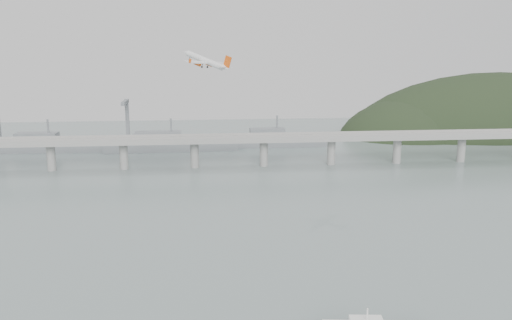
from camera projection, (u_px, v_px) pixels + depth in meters
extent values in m
plane|color=slate|center=(271.00, 287.00, 198.91)|extent=(900.00, 900.00, 0.00)
cube|color=gray|center=(236.00, 139.00, 389.24)|extent=(800.00, 22.00, 2.20)
cube|color=gray|center=(237.00, 139.00, 378.60)|extent=(800.00, 0.60, 1.80)
cube|color=gray|center=(235.00, 134.00, 399.03)|extent=(800.00, 0.60, 1.80)
cylinder|color=gray|center=(51.00, 157.00, 378.96)|extent=(6.00, 6.00, 21.00)
cylinder|color=gray|center=(124.00, 156.00, 383.76)|extent=(6.00, 6.00, 21.00)
cylinder|color=gray|center=(195.00, 155.00, 388.57)|extent=(6.00, 6.00, 21.00)
cylinder|color=gray|center=(264.00, 153.00, 393.37)|extent=(6.00, 6.00, 21.00)
cylinder|color=gray|center=(331.00, 152.00, 398.18)|extent=(6.00, 6.00, 21.00)
cylinder|color=gray|center=(397.00, 151.00, 402.99)|extent=(6.00, 6.00, 21.00)
cylinder|color=gray|center=(461.00, 149.00, 407.79)|extent=(6.00, 6.00, 21.00)
ellipsoid|color=black|center=(494.00, 150.00, 549.66)|extent=(320.00, 150.00, 156.00)
ellipsoid|color=black|center=(407.00, 147.00, 529.54)|extent=(140.00, 110.00, 96.00)
cube|color=slate|center=(50.00, 147.00, 446.29)|extent=(95.67, 20.15, 8.00)
cube|color=slate|center=(37.00, 138.00, 443.69)|extent=(33.90, 15.02, 8.00)
cylinder|color=slate|center=(48.00, 128.00, 442.91)|extent=(1.60, 1.60, 14.00)
cube|color=slate|center=(172.00, 146.00, 451.04)|extent=(110.55, 21.43, 8.00)
cube|color=slate|center=(158.00, 137.00, 448.29)|extent=(39.01, 16.73, 8.00)
cylinder|color=slate|center=(171.00, 127.00, 447.66)|extent=(1.60, 1.60, 14.00)
cube|color=slate|center=(277.00, 142.00, 469.41)|extent=(85.00, 13.60, 8.00)
cube|color=slate|center=(267.00, 133.00, 466.91)|extent=(29.75, 11.90, 8.00)
cylinder|color=slate|center=(277.00, 124.00, 466.04)|extent=(1.60, 1.60, 14.00)
cube|color=slate|center=(127.00, 122.00, 477.86)|extent=(3.00, 3.00, 40.00)
cube|color=slate|center=(125.00, 102.00, 464.34)|extent=(3.00, 28.00, 3.00)
cylinder|color=white|center=(367.00, 315.00, 152.91)|extent=(0.52, 0.52, 3.75)
cylinder|color=white|center=(205.00, 60.00, 280.38)|extent=(19.37, 18.79, 9.95)
cone|color=white|center=(186.00, 52.00, 286.95)|extent=(5.18, 5.10, 4.00)
cone|color=white|center=(226.00, 68.00, 273.46)|extent=(5.83, 5.53, 4.24)
cube|color=white|center=(206.00, 62.00, 280.24)|extent=(21.91, 25.07, 2.99)
cube|color=white|center=(225.00, 67.00, 273.68)|extent=(8.65, 9.64, 1.52)
cube|color=#DD500F|center=(227.00, 62.00, 272.36)|extent=(4.40, 3.48, 6.47)
cylinder|color=#DD500F|center=(209.00, 64.00, 285.10)|extent=(4.28, 4.20, 2.96)
cylinder|color=black|center=(207.00, 63.00, 285.96)|extent=(1.94, 1.94, 1.98)
cube|color=white|center=(210.00, 63.00, 284.83)|extent=(1.95, 1.66, 1.62)
cylinder|color=#DD500F|center=(198.00, 64.00, 277.39)|extent=(4.28, 4.20, 2.96)
cylinder|color=black|center=(195.00, 63.00, 278.25)|extent=(1.94, 1.94, 1.98)
cube|color=white|center=(198.00, 62.00, 277.11)|extent=(1.95, 1.66, 1.62)
cylinder|color=black|center=(208.00, 65.00, 282.56)|extent=(0.94, 0.74, 2.07)
cylinder|color=black|center=(207.00, 67.00, 282.87)|extent=(1.14, 0.99, 1.19)
cylinder|color=black|center=(202.00, 65.00, 278.92)|extent=(0.94, 0.74, 2.07)
cylinder|color=black|center=(202.00, 67.00, 279.22)|extent=(1.14, 0.99, 1.19)
cylinder|color=black|center=(190.00, 59.00, 286.08)|extent=(0.94, 0.74, 2.07)
cylinder|color=black|center=(189.00, 60.00, 286.38)|extent=(1.14, 0.99, 1.19)
cube|color=#DD500F|center=(226.00, 62.00, 291.01)|extent=(1.63, 1.30, 2.38)
cube|color=#DD500F|center=(190.00, 61.00, 267.17)|extent=(1.63, 1.30, 2.38)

